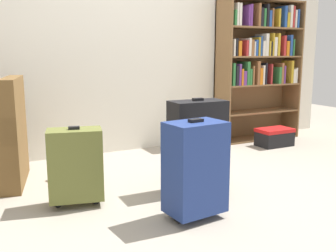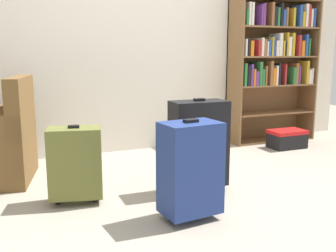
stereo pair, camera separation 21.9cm
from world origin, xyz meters
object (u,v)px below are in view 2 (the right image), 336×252
(suitcase_olive, at_px, (75,163))
(bookshelf, at_px, (272,60))
(storage_box, at_px, (287,138))
(suitcase_black, at_px, (199,144))
(suitcase_navy_blue, at_px, (190,168))
(mug, at_px, (62,172))

(suitcase_olive, bearing_deg, bookshelf, 24.44)
(storage_box, relative_size, suitcase_black, 0.56)
(suitcase_olive, xyz_separation_m, suitcase_navy_blue, (0.65, -0.59, 0.05))
(suitcase_black, relative_size, suitcase_navy_blue, 1.10)
(bookshelf, distance_m, mug, 2.87)
(mug, height_order, storage_box, storage_box)
(bookshelf, bearing_deg, mug, -168.41)
(bookshelf, xyz_separation_m, mug, (-2.64, -0.54, -0.96))
(suitcase_black, height_order, suitcase_navy_blue, suitcase_black)
(bookshelf, bearing_deg, storage_box, -97.24)
(mug, height_order, suitcase_olive, suitcase_olive)
(bookshelf, height_order, storage_box, bookshelf)
(storage_box, xyz_separation_m, suitcase_black, (-1.62, -0.88, 0.28))
(storage_box, distance_m, suitcase_olive, 2.69)
(bookshelf, xyz_separation_m, suitcase_black, (-1.67, -1.31, -0.62))
(suitcase_olive, height_order, suitcase_black, suitcase_black)
(suitcase_olive, relative_size, suitcase_black, 0.78)
(mug, bearing_deg, suitcase_navy_blue, -61.58)
(bookshelf, relative_size, suitcase_olive, 2.96)
(bookshelf, relative_size, storage_box, 4.15)
(bookshelf, height_order, mug, bookshelf)
(bookshelf, height_order, suitcase_olive, bookshelf)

